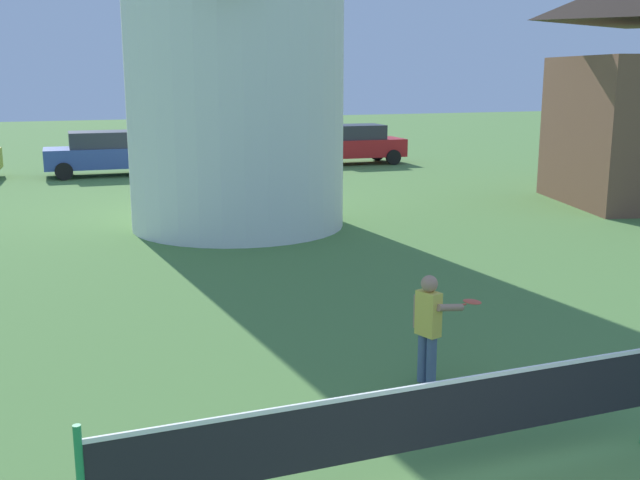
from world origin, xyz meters
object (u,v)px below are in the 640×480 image
player_far (430,323)px  parked_car_cream (230,147)px  parked_car_blue (103,153)px  parked_car_red (355,144)px  tennis_net (406,421)px

player_far → parked_car_cream: (3.04, 21.07, 0.07)m
parked_car_blue → parked_car_red: same height
parked_car_cream → parked_car_red: (5.10, -0.34, -0.00)m
tennis_net → parked_car_blue: parked_car_blue is taller
tennis_net → player_far: bearing=56.4°
parked_car_cream → parked_car_red: same height
parked_car_blue → parked_car_cream: size_ratio=1.02×
parked_car_cream → parked_car_blue: bearing=-174.0°
parked_car_blue → player_far: bearing=-85.2°
parked_car_red → player_far: bearing=-111.4°
tennis_net → parked_car_blue: bearing=90.9°
tennis_net → player_far: (1.37, 2.06, 0.05)m
tennis_net → parked_car_blue: 22.64m
parked_car_blue → parked_car_red: (9.85, 0.16, -0.00)m
parked_car_cream → parked_car_red: bearing=-3.8°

